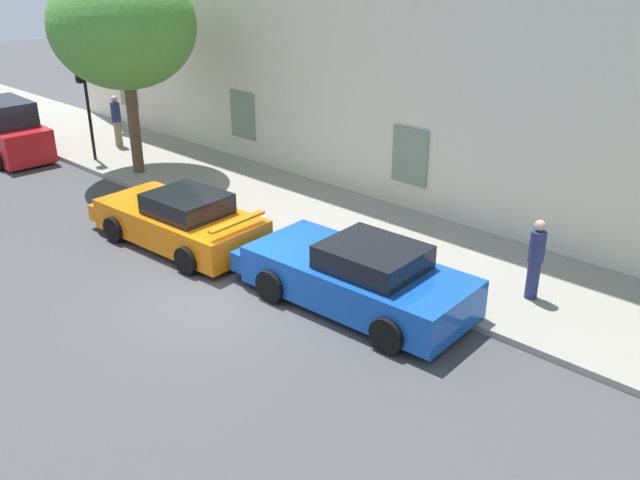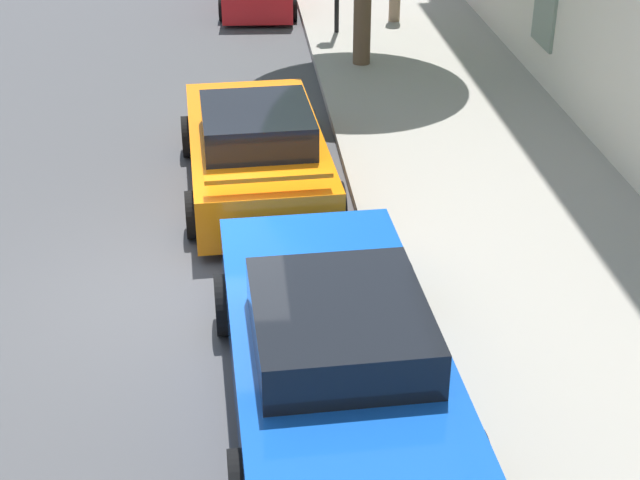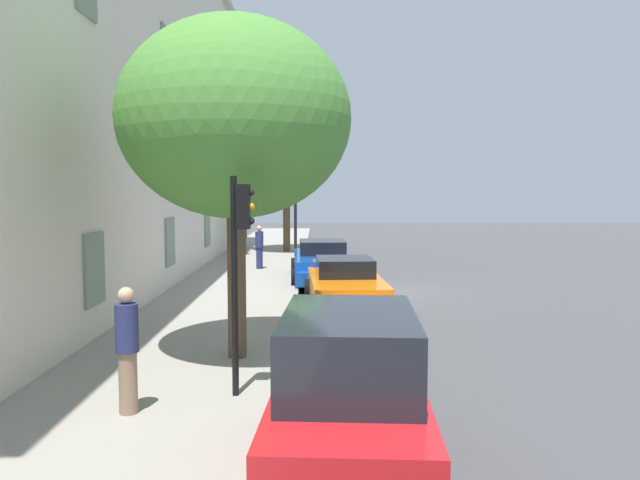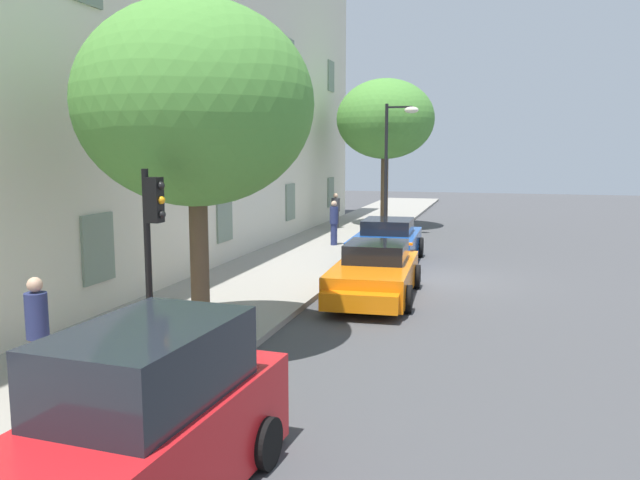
% 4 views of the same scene
% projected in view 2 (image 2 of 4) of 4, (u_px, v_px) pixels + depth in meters
% --- Properties ---
extents(ground_plane, '(80.00, 80.00, 0.00)m').
position_uv_depth(ground_plane, '(181.00, 292.00, 11.32)').
color(ground_plane, '#444447').
extents(sidewalk, '(60.00, 4.05, 0.14)m').
position_uv_depth(sidewalk, '(537.00, 270.00, 11.65)').
color(sidewalk, gray).
rests_on(sidewalk, ground).
extents(sportscar_red_lead, '(4.84, 2.28, 1.37)m').
position_uv_depth(sportscar_red_lead, '(255.00, 147.00, 13.70)').
color(sportscar_red_lead, orange).
rests_on(sportscar_red_lead, ground).
extents(sportscar_yellow_flank, '(5.17, 2.37, 1.43)m').
position_uv_depth(sportscar_yellow_flank, '(331.00, 342.00, 9.32)').
color(sportscar_yellow_flank, '#144CB2').
rests_on(sportscar_yellow_flank, ground).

